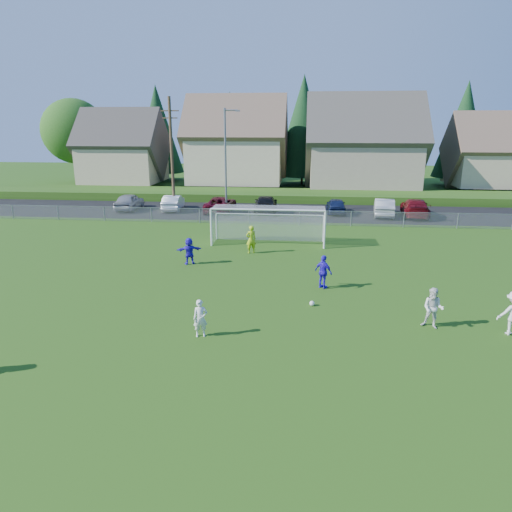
{
  "coord_description": "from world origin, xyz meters",
  "views": [
    {
      "loc": [
        2.22,
        -13.45,
        7.6
      ],
      "look_at": [
        0.0,
        8.0,
        1.4
      ],
      "focal_mm": 32.0,
      "sensor_mm": 36.0,
      "label": 1
    }
  ],
  "objects_px": {
    "car_a": "(129,202)",
    "car_d": "(266,204)",
    "soccer_ball": "(312,303)",
    "car_c": "(220,204)",
    "car_b": "(173,202)",
    "car_e": "(336,206)",
    "car_g": "(415,208)",
    "goalkeeper": "(251,239)",
    "player_white_b": "(433,308)",
    "soccer_goal": "(269,219)",
    "player_blue_b": "(189,251)",
    "car_f": "(384,207)",
    "player_white_a": "(200,318)",
    "player_blue_a": "(323,272)"
  },
  "relations": [
    {
      "from": "car_a",
      "to": "player_blue_a",
      "type": "bearing_deg",
      "value": 129.02
    },
    {
      "from": "player_blue_a",
      "to": "car_a",
      "type": "bearing_deg",
      "value": -10.07
    },
    {
      "from": "car_c",
      "to": "car_g",
      "type": "height_order",
      "value": "car_g"
    },
    {
      "from": "car_g",
      "to": "soccer_goal",
      "type": "bearing_deg",
      "value": 48.37
    },
    {
      "from": "player_white_b",
      "to": "car_g",
      "type": "relative_size",
      "value": 0.31
    },
    {
      "from": "car_a",
      "to": "car_f",
      "type": "distance_m",
      "value": 23.12
    },
    {
      "from": "soccer_ball",
      "to": "player_white_a",
      "type": "height_order",
      "value": "player_white_a"
    },
    {
      "from": "car_g",
      "to": "car_f",
      "type": "bearing_deg",
      "value": 8.36
    },
    {
      "from": "car_a",
      "to": "car_e",
      "type": "relative_size",
      "value": 1.12
    },
    {
      "from": "player_white_a",
      "to": "soccer_goal",
      "type": "relative_size",
      "value": 0.19
    },
    {
      "from": "player_blue_a",
      "to": "car_c",
      "type": "relative_size",
      "value": 0.33
    },
    {
      "from": "soccer_ball",
      "to": "car_a",
      "type": "xyz_separation_m",
      "value": [
        -16.62,
        22.02,
        0.65
      ]
    },
    {
      "from": "car_b",
      "to": "car_e",
      "type": "height_order",
      "value": "car_b"
    },
    {
      "from": "goalkeeper",
      "to": "car_d",
      "type": "relative_size",
      "value": 0.35
    },
    {
      "from": "car_a",
      "to": "player_white_b",
      "type": "bearing_deg",
      "value": 129.63
    },
    {
      "from": "car_d",
      "to": "car_g",
      "type": "xyz_separation_m",
      "value": [
        13.0,
        -0.88,
        0.04
      ]
    },
    {
      "from": "car_g",
      "to": "goalkeeper",
      "type": "bearing_deg",
      "value": 52.5
    },
    {
      "from": "car_e",
      "to": "car_a",
      "type": "bearing_deg",
      "value": 0.34
    },
    {
      "from": "soccer_ball",
      "to": "car_g",
      "type": "distance_m",
      "value": 23.28
    },
    {
      "from": "car_a",
      "to": "car_g",
      "type": "distance_m",
      "value": 25.74
    },
    {
      "from": "car_b",
      "to": "car_d",
      "type": "distance_m",
      "value": 8.61
    },
    {
      "from": "car_a",
      "to": "soccer_goal",
      "type": "bearing_deg",
      "value": 138.93
    },
    {
      "from": "car_g",
      "to": "soccer_ball",
      "type": "bearing_deg",
      "value": 73.48
    },
    {
      "from": "soccer_ball",
      "to": "car_c",
      "type": "bearing_deg",
      "value": 110.1
    },
    {
      "from": "player_blue_a",
      "to": "goalkeeper",
      "type": "bearing_deg",
      "value": -15.94
    },
    {
      "from": "player_white_b",
      "to": "car_f",
      "type": "xyz_separation_m",
      "value": [
        1.9,
        23.1,
        -0.05
      ]
    },
    {
      "from": "player_blue_b",
      "to": "car_g",
      "type": "distance_m",
      "value": 22.47
    },
    {
      "from": "car_b",
      "to": "car_c",
      "type": "bearing_deg",
      "value": 168.11
    },
    {
      "from": "player_blue_b",
      "to": "car_b",
      "type": "height_order",
      "value": "player_blue_b"
    },
    {
      "from": "soccer_ball",
      "to": "car_d",
      "type": "xyz_separation_m",
      "value": [
        -3.88,
        22.28,
        0.61
      ]
    },
    {
      "from": "player_blue_b",
      "to": "car_d",
      "type": "xyz_separation_m",
      "value": [
        2.95,
        16.7,
        -0.04
      ]
    },
    {
      "from": "soccer_ball",
      "to": "car_b",
      "type": "xyz_separation_m",
      "value": [
        -12.49,
        22.24,
        0.59
      ]
    },
    {
      "from": "soccer_ball",
      "to": "player_blue_b",
      "type": "distance_m",
      "value": 8.84
    },
    {
      "from": "player_blue_a",
      "to": "player_blue_b",
      "type": "height_order",
      "value": "player_blue_a"
    },
    {
      "from": "player_white_b",
      "to": "soccer_goal",
      "type": "distance_m",
      "value": 14.57
    },
    {
      "from": "car_a",
      "to": "car_g",
      "type": "xyz_separation_m",
      "value": [
        25.74,
        -0.62,
        -0.0
      ]
    },
    {
      "from": "player_white_b",
      "to": "car_d",
      "type": "xyz_separation_m",
      "value": [
        -8.47,
        24.06,
        -0.09
      ]
    },
    {
      "from": "car_c",
      "to": "player_white_a",
      "type": "bearing_deg",
      "value": 99.55
    },
    {
      "from": "goalkeeper",
      "to": "car_e",
      "type": "bearing_deg",
      "value": -137.32
    },
    {
      "from": "car_b",
      "to": "car_c",
      "type": "height_order",
      "value": "car_b"
    },
    {
      "from": "car_c",
      "to": "player_blue_b",
      "type": "bearing_deg",
      "value": 95.03
    },
    {
      "from": "player_blue_a",
      "to": "car_f",
      "type": "bearing_deg",
      "value": -68.53
    },
    {
      "from": "player_blue_a",
      "to": "player_white_b",
      "type": "bearing_deg",
      "value": 173.31
    },
    {
      "from": "car_g",
      "to": "car_c",
      "type": "bearing_deg",
      "value": 5.36
    },
    {
      "from": "car_e",
      "to": "car_f",
      "type": "bearing_deg",
      "value": 167.99
    },
    {
      "from": "car_a",
      "to": "car_f",
      "type": "xyz_separation_m",
      "value": [
        23.11,
        -0.7,
        0.0
      ]
    },
    {
      "from": "player_white_a",
      "to": "car_d",
      "type": "bearing_deg",
      "value": 74.0
    },
    {
      "from": "car_a",
      "to": "car_d",
      "type": "relative_size",
      "value": 0.9
    },
    {
      "from": "player_blue_b",
      "to": "car_d",
      "type": "relative_size",
      "value": 0.31
    },
    {
      "from": "player_blue_b",
      "to": "soccer_ball",
      "type": "bearing_deg",
      "value": 119.25
    }
  ]
}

